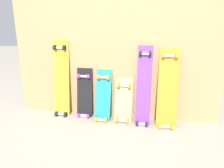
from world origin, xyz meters
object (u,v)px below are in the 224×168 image
(skateboard_black, at_px, (85,96))
(skateboard_natural, at_px, (123,103))
(skateboard_orange, at_px, (168,91))
(skateboard_purple, at_px, (144,89))
(skateboard_yellow, at_px, (62,81))
(skateboard_teal, at_px, (103,98))

(skateboard_black, height_order, skateboard_natural, skateboard_black)
(skateboard_orange, bearing_deg, skateboard_black, 176.53)
(skateboard_natural, distance_m, skateboard_purple, 0.28)
(skateboard_yellow, relative_size, skateboard_purple, 1.04)
(skateboard_black, distance_m, skateboard_teal, 0.24)
(skateboard_black, relative_size, skateboard_natural, 1.16)
(skateboard_natural, height_order, skateboard_purple, skateboard_purple)
(skateboard_black, height_order, skateboard_purple, skateboard_purple)
(skateboard_purple, xyz_separation_m, skateboard_orange, (0.25, -0.01, -0.01))
(skateboard_purple, bearing_deg, skateboard_orange, -2.68)
(skateboard_yellow, xyz_separation_m, skateboard_teal, (0.51, -0.04, -0.16))
(skateboard_teal, bearing_deg, skateboard_black, 168.59)
(skateboard_natural, bearing_deg, skateboard_teal, -177.79)
(skateboard_black, distance_m, skateboard_orange, 0.95)
(skateboard_natural, bearing_deg, skateboard_purple, -1.94)
(skateboard_yellow, bearing_deg, skateboard_black, 1.80)
(skateboard_black, xyz_separation_m, skateboard_purple, (0.69, -0.05, 0.14))
(skateboard_natural, bearing_deg, skateboard_orange, -2.33)
(skateboard_yellow, height_order, skateboard_teal, skateboard_yellow)
(skateboard_yellow, xyz_separation_m, skateboard_orange, (1.22, -0.05, -0.03))
(skateboard_teal, relative_size, skateboard_natural, 1.16)
(skateboard_teal, height_order, skateboard_orange, skateboard_orange)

